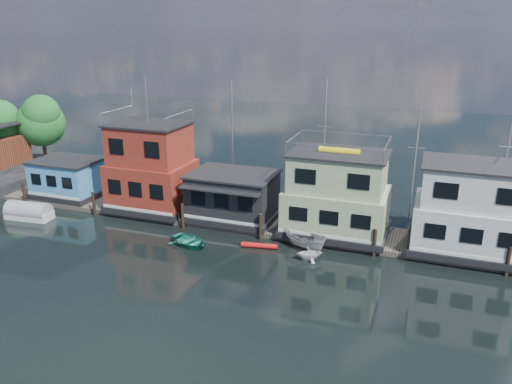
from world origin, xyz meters
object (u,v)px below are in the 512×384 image
at_px(houseboat_white, 472,210).
at_px(houseboat_green, 337,195).
at_px(motorboat, 305,240).
at_px(dinghy_teal, 189,241).
at_px(houseboat_dark, 233,196).
at_px(houseboat_red, 151,168).
at_px(dinghy_white, 309,253).
at_px(red_kayak, 259,246).
at_px(houseboat_blue, 68,178).
at_px(tarp_runabout, 29,212).

bearing_deg(houseboat_white, houseboat_green, 180.00).
height_order(houseboat_green, motorboat, houseboat_green).
bearing_deg(dinghy_teal, houseboat_dark, 9.90).
distance_m(houseboat_red, dinghy_teal, 9.57).
bearing_deg(dinghy_white, red_kayak, 55.66).
relative_size(houseboat_blue, dinghy_white, 3.21).
relative_size(motorboat, tarp_runabout, 0.93).
xyz_separation_m(tarp_runabout, red_kayak, (21.39, 1.19, -0.42)).
relative_size(houseboat_blue, houseboat_dark, 0.86).
bearing_deg(houseboat_white, houseboat_red, -180.00).
relative_size(houseboat_dark, dinghy_white, 3.71).
bearing_deg(dinghy_white, dinghy_teal, 68.81).
distance_m(motorboat, dinghy_teal, 9.06).
distance_m(dinghy_teal, tarp_runabout, 16.07).
distance_m(houseboat_blue, dinghy_white, 26.12).
distance_m(houseboat_green, tarp_runabout, 27.16).
bearing_deg(houseboat_blue, houseboat_dark, -0.06).
distance_m(houseboat_red, houseboat_dark, 8.18).
xyz_separation_m(dinghy_white, red_kayak, (-4.12, 0.58, -0.32)).
height_order(houseboat_white, red_kayak, houseboat_white).
bearing_deg(tarp_runabout, dinghy_teal, -5.82).
xyz_separation_m(dinghy_white, dinghy_teal, (-9.45, -0.86, -0.16)).
relative_size(houseboat_dark, houseboat_white, 0.88).
bearing_deg(red_kayak, tarp_runabout, 173.29).
distance_m(houseboat_red, tarp_runabout, 11.48).
distance_m(houseboat_red, motorboat, 16.07).
xyz_separation_m(dinghy_teal, red_kayak, (5.33, 1.43, -0.16)).
height_order(houseboat_white, dinghy_teal, houseboat_white).
bearing_deg(houseboat_green, dinghy_teal, -150.77).
height_order(houseboat_green, red_kayak, houseboat_green).
distance_m(houseboat_blue, dinghy_teal, 17.25).
relative_size(houseboat_dark, houseboat_green, 0.88).
bearing_deg(houseboat_white, houseboat_dark, -179.94).
xyz_separation_m(houseboat_white, motorboat, (-11.64, -3.36, -2.77)).
xyz_separation_m(houseboat_green, red_kayak, (-5.03, -4.36, -3.34)).
height_order(houseboat_blue, houseboat_white, houseboat_white).
bearing_deg(houseboat_red, houseboat_blue, -180.00).
distance_m(houseboat_green, dinghy_white, 5.86).
height_order(dinghy_white, red_kayak, dinghy_white).
bearing_deg(houseboat_white, red_kayak, -163.82).
bearing_deg(dinghy_white, houseboat_white, -92.03).
xyz_separation_m(houseboat_white, red_kayak, (-15.03, -4.36, -3.33)).
distance_m(houseboat_blue, houseboat_red, 9.69).
relative_size(houseboat_dark, red_kayak, 2.60).
height_order(houseboat_blue, houseboat_green, houseboat_green).
bearing_deg(houseboat_red, motorboat, -12.33).
xyz_separation_m(houseboat_blue, motorboat, (24.86, -3.36, -1.43)).
height_order(houseboat_red, dinghy_white, houseboat_red).
distance_m(houseboat_red, houseboat_white, 27.01).
bearing_deg(motorboat, houseboat_red, 105.30).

